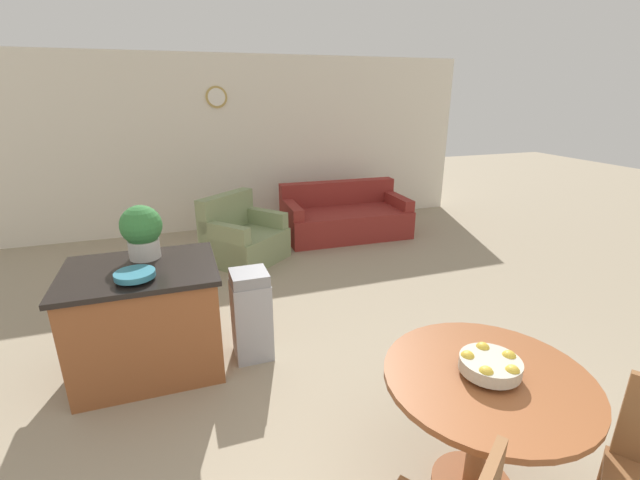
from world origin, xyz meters
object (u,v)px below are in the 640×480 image
object	(u,v)px
potted_plant	(142,230)
trash_bin	(251,315)
dining_table	(484,403)
fruit_bowl	(490,365)
couch	(344,217)
kitchen_island	(147,319)
teal_bowl	(135,275)
armchair	(243,239)

from	to	relation	value
potted_plant	trash_bin	size ratio (longest dim) A/B	0.56
dining_table	fruit_bowl	xyz separation A→B (m)	(0.00, -0.00, 0.24)
trash_bin	couch	world-z (taller)	couch
kitchen_island	teal_bowl	size ratio (longest dim) A/B	4.05
dining_table	couch	bearing A→B (deg)	77.03
kitchen_island	teal_bowl	bearing A→B (deg)	-92.91
dining_table	teal_bowl	world-z (taller)	teal_bowl
potted_plant	couch	size ratio (longest dim) A/B	0.23
teal_bowl	armchair	size ratio (longest dim) A/B	0.23
armchair	trash_bin	bearing A→B (deg)	-137.48
fruit_bowl	potted_plant	distance (m)	2.68
dining_table	kitchen_island	world-z (taller)	kitchen_island
teal_bowl	couch	bearing A→B (deg)	46.20
teal_bowl	couch	distance (m)	4.11
potted_plant	armchair	world-z (taller)	potted_plant
teal_bowl	kitchen_island	bearing A→B (deg)	87.09
trash_bin	armchair	size ratio (longest dim) A/B	0.64
kitchen_island	teal_bowl	world-z (taller)	teal_bowl
armchair	couch	bearing A→B (deg)	-21.51
fruit_bowl	potted_plant	size ratio (longest dim) A/B	0.71
teal_bowl	armchair	bearing A→B (deg)	64.65
kitchen_island	couch	distance (m)	3.89
potted_plant	couch	xyz separation A→B (m)	(2.76, 2.48, -0.84)
fruit_bowl	trash_bin	bearing A→B (deg)	118.72
fruit_bowl	armchair	bearing A→B (deg)	99.32
armchair	teal_bowl	bearing A→B (deg)	-155.38
potted_plant	fruit_bowl	bearing A→B (deg)	-49.90
trash_bin	armchair	xyz separation A→B (m)	(0.29, 2.23, -0.09)
teal_bowl	trash_bin	world-z (taller)	teal_bowl
fruit_bowl	teal_bowl	size ratio (longest dim) A/B	1.11
dining_table	armchair	world-z (taller)	armchair
potted_plant	couch	world-z (taller)	potted_plant
kitchen_island	couch	world-z (taller)	kitchen_island
trash_bin	armchair	distance (m)	2.25
armchair	kitchen_island	bearing A→B (deg)	-157.47
couch	fruit_bowl	bearing A→B (deg)	-101.38
teal_bowl	couch	world-z (taller)	teal_bowl
kitchen_island	armchair	world-z (taller)	kitchen_island
fruit_bowl	potted_plant	bearing A→B (deg)	130.10
teal_bowl	potted_plant	size ratio (longest dim) A/B	0.64
fruit_bowl	potted_plant	world-z (taller)	potted_plant
trash_bin	teal_bowl	bearing A→B (deg)	-171.23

